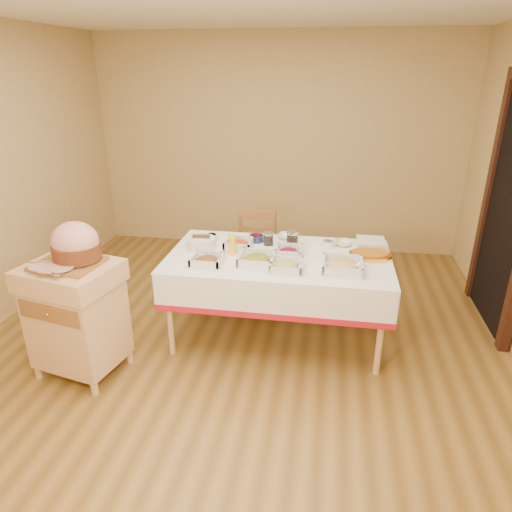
{
  "coord_description": "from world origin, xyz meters",
  "views": [
    {
      "loc": [
        0.68,
        -3.15,
        2.19
      ],
      "look_at": [
        0.13,
        0.2,
        0.79
      ],
      "focal_mm": 32.0,
      "sensor_mm": 36.0,
      "label": 1
    }
  ],
  "objects_px": {
    "brass_platter": "(370,255)",
    "preserve_jar_right": "(292,239)",
    "ham_on_board": "(74,247)",
    "bread_basket": "(201,243)",
    "mustard_bottle": "(232,245)",
    "preserve_jar_left": "(268,239)",
    "butcher_cart": "(77,313)",
    "dining_table": "(278,274)",
    "dining_chair": "(256,256)",
    "plate_stack": "(371,244)"
  },
  "relations": [
    {
      "from": "brass_platter",
      "to": "preserve_jar_right",
      "type": "bearing_deg",
      "value": 167.2
    },
    {
      "from": "ham_on_board",
      "to": "brass_platter",
      "type": "height_order",
      "value": "ham_on_board"
    },
    {
      "from": "preserve_jar_right",
      "to": "brass_platter",
      "type": "bearing_deg",
      "value": -12.8
    },
    {
      "from": "bread_basket",
      "to": "brass_platter",
      "type": "bearing_deg",
      "value": 0.97
    },
    {
      "from": "mustard_bottle",
      "to": "bread_basket",
      "type": "relative_size",
      "value": 0.75
    },
    {
      "from": "preserve_jar_left",
      "to": "brass_platter",
      "type": "bearing_deg",
      "value": -9.37
    },
    {
      "from": "butcher_cart",
      "to": "ham_on_board",
      "type": "relative_size",
      "value": 1.89
    },
    {
      "from": "dining_table",
      "to": "mustard_bottle",
      "type": "relative_size",
      "value": 9.85
    },
    {
      "from": "ham_on_board",
      "to": "dining_chair",
      "type": "bearing_deg",
      "value": 52.36
    },
    {
      "from": "butcher_cart",
      "to": "preserve_jar_left",
      "type": "height_order",
      "value": "butcher_cart"
    },
    {
      "from": "preserve_jar_right",
      "to": "bread_basket",
      "type": "height_order",
      "value": "preserve_jar_right"
    },
    {
      "from": "preserve_jar_right",
      "to": "plate_stack",
      "type": "bearing_deg",
      "value": 6.11
    },
    {
      "from": "preserve_jar_left",
      "to": "butcher_cart",
      "type": "bearing_deg",
      "value": -142.92
    },
    {
      "from": "butcher_cart",
      "to": "preserve_jar_right",
      "type": "bearing_deg",
      "value": 33.25
    },
    {
      "from": "butcher_cart",
      "to": "bread_basket",
      "type": "distance_m",
      "value": 1.14
    },
    {
      "from": "mustard_bottle",
      "to": "butcher_cart",
      "type": "bearing_deg",
      "value": -145.19
    },
    {
      "from": "bread_basket",
      "to": "brass_platter",
      "type": "xyz_separation_m",
      "value": [
        1.41,
        0.02,
        -0.03
      ]
    },
    {
      "from": "butcher_cart",
      "to": "preserve_jar_left",
      "type": "xyz_separation_m",
      "value": [
        1.3,
        0.98,
        0.3
      ]
    },
    {
      "from": "ham_on_board",
      "to": "plate_stack",
      "type": "relative_size",
      "value": 2.01
    },
    {
      "from": "dining_table",
      "to": "ham_on_board",
      "type": "distance_m",
      "value": 1.6
    },
    {
      "from": "dining_chair",
      "to": "brass_platter",
      "type": "bearing_deg",
      "value": -29.34
    },
    {
      "from": "dining_chair",
      "to": "preserve_jar_right",
      "type": "xyz_separation_m",
      "value": [
        0.39,
        -0.44,
        0.36
      ]
    },
    {
      "from": "butcher_cart",
      "to": "dining_chair",
      "type": "xyz_separation_m",
      "value": [
        1.12,
        1.42,
        -0.05
      ]
    },
    {
      "from": "butcher_cart",
      "to": "plate_stack",
      "type": "bearing_deg",
      "value": 25.98
    },
    {
      "from": "mustard_bottle",
      "to": "plate_stack",
      "type": "height_order",
      "value": "mustard_bottle"
    },
    {
      "from": "dining_table",
      "to": "preserve_jar_left",
      "type": "distance_m",
      "value": 0.34
    },
    {
      "from": "butcher_cart",
      "to": "bread_basket",
      "type": "bearing_deg",
      "value": 47.71
    },
    {
      "from": "butcher_cart",
      "to": "plate_stack",
      "type": "xyz_separation_m",
      "value": [
        2.17,
        1.06,
        0.29
      ]
    },
    {
      "from": "mustard_bottle",
      "to": "plate_stack",
      "type": "distance_m",
      "value": 1.19
    },
    {
      "from": "dining_chair",
      "to": "plate_stack",
      "type": "distance_m",
      "value": 1.17
    },
    {
      "from": "dining_chair",
      "to": "brass_platter",
      "type": "distance_m",
      "value": 1.23
    },
    {
      "from": "plate_stack",
      "to": "bread_basket",
      "type": "bearing_deg",
      "value": -170.37
    },
    {
      "from": "ham_on_board",
      "to": "bread_basket",
      "type": "relative_size",
      "value": 1.92
    },
    {
      "from": "preserve_jar_right",
      "to": "brass_platter",
      "type": "xyz_separation_m",
      "value": [
        0.65,
        -0.15,
        -0.04
      ]
    },
    {
      "from": "butcher_cart",
      "to": "preserve_jar_right",
      "type": "relative_size",
      "value": 6.66
    },
    {
      "from": "dining_table",
      "to": "plate_stack",
      "type": "distance_m",
      "value": 0.84
    },
    {
      "from": "butcher_cart",
      "to": "ham_on_board",
      "type": "distance_m",
      "value": 0.52
    },
    {
      "from": "ham_on_board",
      "to": "preserve_jar_left",
      "type": "bearing_deg",
      "value": 37.04
    },
    {
      "from": "plate_stack",
      "to": "preserve_jar_left",
      "type": "bearing_deg",
      "value": -174.93
    },
    {
      "from": "bread_basket",
      "to": "ham_on_board",
      "type": "bearing_deg",
      "value": -131.73
    },
    {
      "from": "dining_table",
      "to": "preserve_jar_left",
      "type": "xyz_separation_m",
      "value": [
        -0.12,
        0.24,
        0.21
      ]
    },
    {
      "from": "ham_on_board",
      "to": "brass_platter",
      "type": "relative_size",
      "value": 1.37
    },
    {
      "from": "dining_table",
      "to": "plate_stack",
      "type": "height_order",
      "value": "plate_stack"
    },
    {
      "from": "butcher_cart",
      "to": "dining_chair",
      "type": "height_order",
      "value": "same"
    },
    {
      "from": "dining_table",
      "to": "ham_on_board",
      "type": "relative_size",
      "value": 3.85
    },
    {
      "from": "bread_basket",
      "to": "brass_platter",
      "type": "height_order",
      "value": "bread_basket"
    },
    {
      "from": "dining_chair",
      "to": "ham_on_board",
      "type": "distance_m",
      "value": 1.84
    },
    {
      "from": "mustard_bottle",
      "to": "brass_platter",
      "type": "height_order",
      "value": "mustard_bottle"
    },
    {
      "from": "ham_on_board",
      "to": "plate_stack",
      "type": "distance_m",
      "value": 2.37
    },
    {
      "from": "dining_table",
      "to": "mustard_bottle",
      "type": "xyz_separation_m",
      "value": [
        -0.38,
        -0.03,
        0.24
      ]
    }
  ]
}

